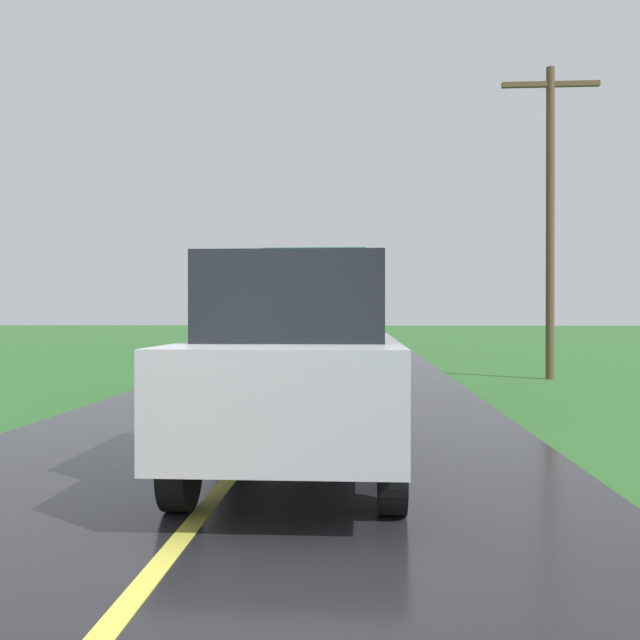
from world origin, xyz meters
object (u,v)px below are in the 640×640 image
(banana_truck_far, at_px, (342,316))
(utility_pole_roadside, at_px, (550,210))
(following_car, at_px, (300,364))
(banana_truck_near, at_px, (314,317))

(banana_truck_far, relative_size, utility_pole_roadside, 0.79)
(following_car, bearing_deg, banana_truck_near, 93.00)
(banana_truck_near, bearing_deg, utility_pole_roadside, 27.40)
(utility_pole_roadside, height_order, following_car, utility_pole_roadside)
(utility_pole_roadside, bearing_deg, banana_truck_near, -152.60)
(banana_truck_far, bearing_deg, utility_pole_roadside, -66.67)
(utility_pole_roadside, relative_size, following_car, 1.79)
(banana_truck_near, distance_m, following_car, 7.74)
(banana_truck_far, xyz_separation_m, utility_pole_roadside, (5.27, -12.21, 2.54))
(banana_truck_far, height_order, utility_pole_roadside, utility_pole_roadside)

